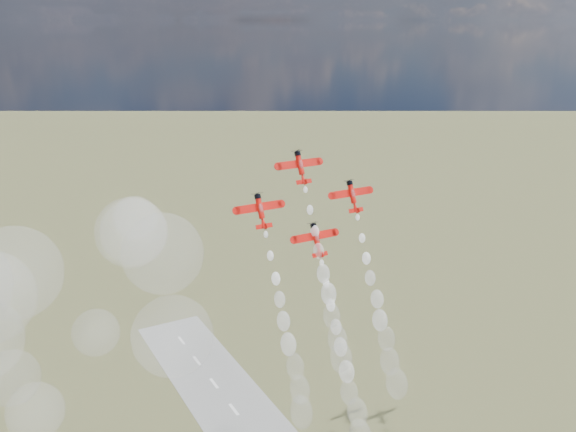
# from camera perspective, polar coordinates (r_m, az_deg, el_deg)

# --- Properties ---
(plane_lead) EXTENTS (12.65, 6.32, 8.40)m
(plane_lead) POSITION_cam_1_polar(r_m,az_deg,el_deg) (160.77, 1.16, 4.64)
(plane_lead) COLOR red
(plane_lead) RESTS_ON ground
(plane_left) EXTENTS (12.65, 6.32, 8.40)m
(plane_left) POSITION_cam_1_polar(r_m,az_deg,el_deg) (153.10, -2.59, 0.54)
(plane_left) COLOR red
(plane_left) RESTS_ON ground
(plane_right) EXTENTS (12.65, 6.32, 8.40)m
(plane_right) POSITION_cam_1_polar(r_m,az_deg,el_deg) (166.71, 6.05, 1.91)
(plane_right) COLOR red
(plane_right) RESTS_ON ground
(plane_slot) EXTENTS (12.65, 6.32, 8.40)m
(plane_slot) POSITION_cam_1_polar(r_m,az_deg,el_deg) (158.70, 2.67, -2.17)
(plane_slot) COLOR red
(plane_slot) RESTS_ON ground
(smoke_trail_lead) EXTENTS (5.14, 22.55, 43.01)m
(smoke_trail_lead) POSITION_cam_1_polar(r_m,az_deg,el_deg) (159.02, 4.33, -10.04)
(smoke_trail_lead) COLOR white
(smoke_trail_lead) RESTS_ON plane_lead
(smoke_trail_left) EXTENTS (5.82, 22.21, 43.14)m
(smoke_trail_left) POSITION_cam_1_polar(r_m,az_deg,el_deg) (154.26, 0.69, -14.66)
(smoke_trail_left) COLOR white
(smoke_trail_left) RESTS_ON plane_left
(smoke_trail_right) EXTENTS (5.53, 22.76, 44.01)m
(smoke_trail_right) POSITION_cam_1_polar(r_m,az_deg,el_deg) (167.92, 9.32, -12.12)
(smoke_trail_right) COLOR white
(smoke_trail_right) RESTS_ON plane_right
(smoke_trail_slot) EXTENTS (5.57, 22.46, 43.45)m
(smoke_trail_slot) POSITION_cam_1_polar(r_m,az_deg,el_deg) (162.38, 6.06, -16.70)
(smoke_trail_slot) COLOR white
(smoke_trail_slot) RESTS_ON plane_slot
(drifted_smoke_cloud) EXTENTS (69.93, 41.02, 50.35)m
(drifted_smoke_cloud) POSITION_cam_1_polar(r_m,az_deg,el_deg) (150.33, -21.48, -7.21)
(drifted_smoke_cloud) COLOR white
(drifted_smoke_cloud) RESTS_ON ground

